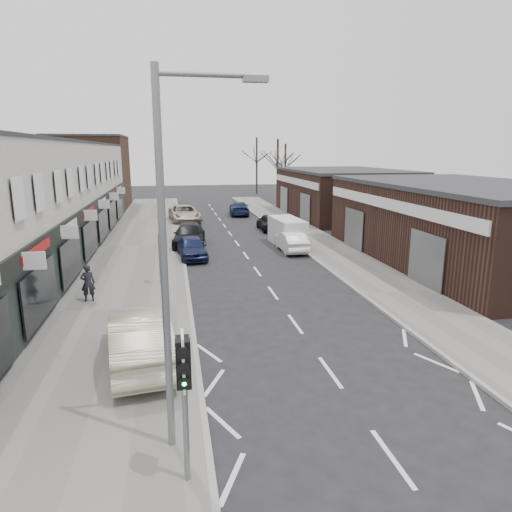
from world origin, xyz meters
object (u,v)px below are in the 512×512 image
white_van (288,233)px  parked_car_left_b (189,235)px  parked_car_left_a (192,247)px  parked_car_right_b (270,222)px  traffic_light (184,374)px  sedan_on_pavement (139,337)px  parked_car_right_a (291,241)px  warning_sign (160,243)px  street_lamp (172,247)px  parked_car_right_c (239,208)px  pedestrian (88,283)px  parked_car_left_c (184,214)px

white_van → parked_car_left_b: white_van is taller
parked_car_left_a → parked_car_right_b: parked_car_right_b is taller
traffic_light → white_van: traffic_light is taller
sedan_on_pavement → parked_car_right_a: (8.78, 15.23, -0.29)m
sedan_on_pavement → parked_car_right_a: 17.59m
traffic_light → parked_car_left_a: bearing=87.1°
warning_sign → parked_car_left_a: (1.76, 5.84, -1.51)m
warning_sign → sedan_on_pavement: 8.65m
parked_car_left_b → parked_car_right_a: bearing=-19.5°
street_lamp → parked_car_right_c: size_ratio=1.68×
sedan_on_pavement → pedestrian: (-2.58, 6.50, -0.02)m
parked_car_right_c → sedan_on_pavement: bearing=81.7°
parked_car_right_a → street_lamp: bearing=67.6°
parked_car_right_b → parked_car_right_c: (-1.17, 9.80, -0.03)m
white_van → parked_car_right_a: 1.90m
pedestrian → parked_car_left_c: bearing=-111.3°
street_lamp → parked_car_left_b: (1.13, 22.54, -3.86)m
parked_car_right_a → parked_car_right_c: (-0.81, 18.06, 0.02)m
street_lamp → parked_car_right_b: 29.14m
warning_sign → parked_car_left_b: 10.00m
parked_car_left_a → parked_car_right_a: (6.54, 0.84, -0.02)m
warning_sign → parked_car_right_a: warning_sign is taller
sedan_on_pavement → parked_car_right_b: sedan_on_pavement is taller
sedan_on_pavement → parked_car_right_b: 25.21m
parked_car_left_b → parked_car_right_c: (5.73, 15.00, -0.06)m
traffic_light → street_lamp: 2.52m
parked_car_right_b → sedan_on_pavement: bearing=67.9°
sedan_on_pavement → parked_car_left_c: sedan_on_pavement is taller
parked_car_left_a → parked_car_left_b: size_ratio=0.78×
pedestrian → parked_car_right_a: pedestrian is taller
pedestrian → white_van: bearing=-147.1°
white_van → parked_car_left_a: size_ratio=1.23×
street_lamp → parked_car_right_c: bearing=79.6°
parked_car_left_c → white_van: bearing=-66.8°
parked_car_right_a → parked_car_right_c: size_ratio=0.85×
sedan_on_pavement → pedestrian: sedan_on_pavement is taller
pedestrian → parked_car_left_b: size_ratio=0.31×
street_lamp → parked_car_left_b: 22.90m
parked_car_left_c → parked_car_right_c: size_ratio=1.17×
street_lamp → parked_car_right_b: street_lamp is taller
sedan_on_pavement → parked_car_left_a: size_ratio=1.26×
traffic_light → parked_car_right_b: 30.06m
warning_sign → parked_car_right_b: bearing=59.9°
parked_car_left_c → parked_car_right_c: bearing=27.5°
white_van → warning_sign: bearing=-138.4°
white_van → parked_car_right_c: 16.22m
white_van → parked_car_right_c: white_van is taller
parked_car_left_a → warning_sign: bearing=-111.0°
traffic_light → white_van: 23.92m
warning_sign → parked_car_right_a: (8.30, 6.68, -1.53)m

